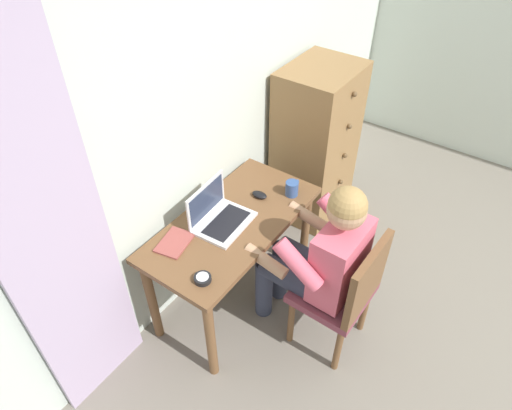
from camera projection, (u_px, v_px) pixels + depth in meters
wall_back at (231, 89)px, 2.74m from camera, size 4.80×0.05×2.50m
curtain_panel at (54, 241)px, 1.96m from camera, size 0.52×0.03×2.23m
desk at (233, 235)px, 2.72m from camera, size 1.14×0.56×0.72m
dresser at (316, 145)px, 3.42m from camera, size 0.59×0.50×1.23m
chair at (345, 291)px, 2.54m from camera, size 0.43×0.41×0.87m
person_seated at (319, 255)px, 2.50m from camera, size 0.54×0.59×1.19m
laptop at (218, 215)px, 2.60m from camera, size 0.36×0.27×0.24m
computer_mouse at (260, 195)px, 2.79m from camera, size 0.06×0.10×0.03m
desk_clock at (203, 279)px, 2.30m from camera, size 0.09×0.09×0.03m
notebook_pad at (175, 242)px, 2.50m from camera, size 0.24×0.19×0.01m
coffee_mug at (292, 188)px, 2.79m from camera, size 0.12×0.08×0.09m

